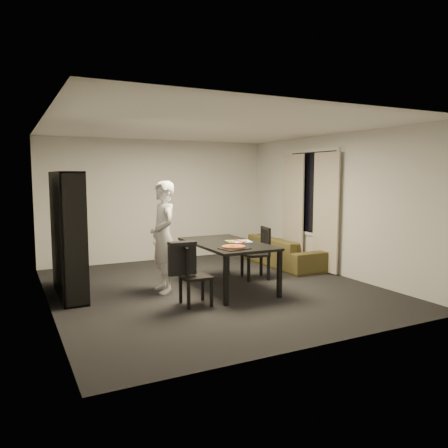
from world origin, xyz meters
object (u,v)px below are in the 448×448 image
dining_table (227,247)px  chair_left (190,272)px  pepperoni_pizza (234,247)px  chair_right (260,249)px  person (163,237)px  bookshelf (68,234)px  sofa (283,251)px  baking_tray (235,248)px

dining_table → chair_left: 1.12m
dining_table → pepperoni_pizza: pepperoni_pizza is taller
chair_right → person: size_ratio=0.53×
bookshelf → chair_right: (3.20, -0.38, -0.42)m
bookshelf → chair_left: 2.04m
pepperoni_pizza → dining_table: bearing=73.0°
dining_table → chair_right: chair_right is taller
sofa → chair_left: bearing=121.7°
bookshelf → baking_tray: bearing=-31.2°
pepperoni_pizza → sofa: 2.65m
chair_right → pepperoni_pizza: (-1.01, -0.90, 0.25)m
sofa → dining_table: bearing=120.1°
dining_table → sofa: size_ratio=0.90×
chair_left → baking_tray: (0.73, 0.03, 0.27)m
bookshelf → person: 1.45m
bookshelf → pepperoni_pizza: (2.19, -1.28, -0.17)m
baking_tray → chair_right: bearing=42.8°
chair_left → pepperoni_pizza: 0.79m
dining_table → pepperoni_pizza: size_ratio=5.19×
baking_tray → sofa: size_ratio=0.20×
dining_table → person: bearing=165.6°
bookshelf → dining_table: bearing=-17.0°
dining_table → bookshelf: bearing=163.0°
chair_left → chair_right: chair_right is taller
person → baking_tray: size_ratio=4.39×
bookshelf → dining_table: size_ratio=1.05×
sofa → bookshelf: bearing=94.8°
person → sofa: size_ratio=0.87×
chair_right → sofa: 1.27m
bookshelf → chair_right: 3.25m
bookshelf → sofa: (4.22, 0.36, -0.65)m
pepperoni_pizza → baking_tray: bearing=-98.7°
chair_right → baking_tray: 1.41m
dining_table → baking_tray: size_ratio=4.54×
dining_table → chair_right: bearing=22.2°
person → sofa: (2.85, 0.82, -0.58)m
baking_tray → sofa: baking_tray is taller
bookshelf → sofa: size_ratio=0.94×
dining_table → pepperoni_pizza: 0.59m
chair_right → person: (-1.83, -0.09, 0.35)m
pepperoni_pizza → chair_right: bearing=41.6°
chair_left → person: (-0.09, 0.88, 0.39)m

